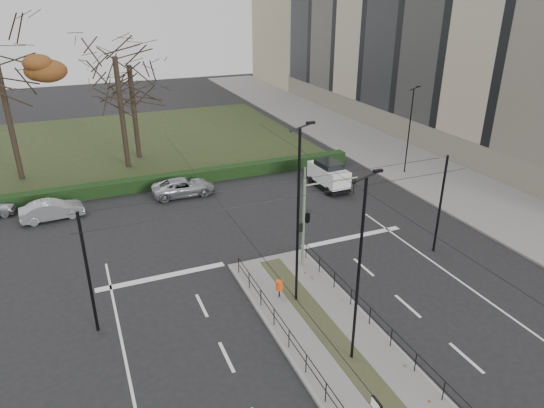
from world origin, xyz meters
The scene contains 18 objects.
ground centered at (0.00, 0.00, 0.00)m, with size 140.00×140.00×0.00m, color black.
median_island centered at (0.00, -2.50, 0.07)m, with size 4.40×15.00×0.14m, color slate.
sidewalk_east centered at (18.00, 22.00, 0.07)m, with size 8.00×90.00×0.14m, color slate.
park centered at (-6.00, 32.00, 0.05)m, with size 38.00×26.00×0.10m, color #273219.
hedge centered at (-6.00, 18.60, 0.50)m, with size 38.00×1.00×1.00m, color black.
apartment_block centered at (27.97, 23.97, 10.39)m, with size 13.09×52.10×21.64m.
median_railing centered at (0.00, -2.60, 0.98)m, with size 4.14×13.24×0.92m.
catenary centered at (0.00, 1.62, 3.42)m, with size 20.00×34.00×6.00m.
traffic_light centered at (1.80, 3.34, 3.18)m, with size 3.55×2.02×5.22m.
litter_bin centered at (-0.92, 1.03, 0.79)m, with size 0.36×0.36×0.92m.
streetlamp_median_near centered at (0.14, -4.21, 4.38)m, with size 0.70×0.14×8.34m.
streetlamp_median_far centered at (-0.23, 0.47, 4.73)m, with size 0.75×0.15×9.02m.
streetlamp_sidewalk centered at (16.31, 13.80, 3.80)m, with size 0.60×0.12×7.21m.
parked_car_second centered at (-11.42, 15.64, 0.67)m, with size 1.42×4.07×1.34m, color #9FA1A7.
parked_car_fourth centered at (-2.19, 16.37, 0.65)m, with size 2.17×4.70×1.31m, color #9FA1A7.
white_van centered at (8.66, 13.38, 1.15)m, with size 2.01×4.05×2.19m.
bare_tree_center centered at (-3.94, 26.80, 7.81)m, with size 7.54×7.54×11.05m.
bare_tree_near centered at (-5.25, 24.47, 8.77)m, with size 6.13×6.13×12.44m.
Camera 1 is at (-9.19, -17.74, 14.30)m, focal length 32.00 mm.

